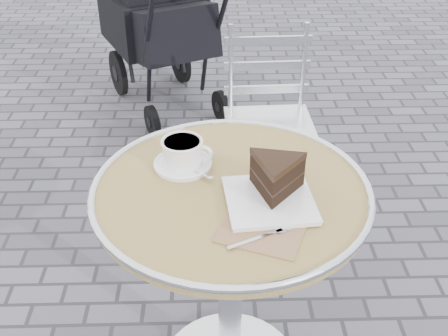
{
  "coord_description": "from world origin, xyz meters",
  "views": [
    {
      "loc": [
        -0.05,
        -1.16,
        1.56
      ],
      "look_at": [
        -0.02,
        0.02,
        0.78
      ],
      "focal_mm": 45.0,
      "sensor_mm": 36.0,
      "label": 1
    }
  ],
  "objects_px": {
    "cappuccino_set": "(183,155)",
    "cake_plate_set": "(274,181)",
    "baby_stroller": "(160,29)",
    "bistro_chair": "(268,100)",
    "cafe_table": "(231,238)"
  },
  "relations": [
    {
      "from": "cappuccino_set",
      "to": "bistro_chair",
      "type": "distance_m",
      "value": 0.95
    },
    {
      "from": "cappuccino_set",
      "to": "cake_plate_set",
      "type": "height_order",
      "value": "cake_plate_set"
    },
    {
      "from": "cake_plate_set",
      "to": "bistro_chair",
      "type": "distance_m",
      "value": 1.05
    },
    {
      "from": "cappuccino_set",
      "to": "bistro_chair",
      "type": "height_order",
      "value": "cappuccino_set"
    },
    {
      "from": "cappuccino_set",
      "to": "cake_plate_set",
      "type": "distance_m",
      "value": 0.27
    },
    {
      "from": "cappuccino_set",
      "to": "baby_stroller",
      "type": "distance_m",
      "value": 1.88
    },
    {
      "from": "cake_plate_set",
      "to": "cafe_table",
      "type": "bearing_deg",
      "value": 150.69
    },
    {
      "from": "baby_stroller",
      "to": "bistro_chair",
      "type": "bearing_deg",
      "value": -87.04
    },
    {
      "from": "bistro_chair",
      "to": "baby_stroller",
      "type": "bearing_deg",
      "value": 115.6
    },
    {
      "from": "cake_plate_set",
      "to": "bistro_chair",
      "type": "relative_size",
      "value": 0.42
    },
    {
      "from": "cafe_table",
      "to": "cappuccino_set",
      "type": "bearing_deg",
      "value": 139.36
    },
    {
      "from": "cafe_table",
      "to": "bistro_chair",
      "type": "distance_m",
      "value": 0.98
    },
    {
      "from": "cappuccino_set",
      "to": "baby_stroller",
      "type": "bearing_deg",
      "value": 107.13
    },
    {
      "from": "cafe_table",
      "to": "bistro_chair",
      "type": "xyz_separation_m",
      "value": [
        0.19,
        0.96,
        -0.07
      ]
    },
    {
      "from": "cafe_table",
      "to": "baby_stroller",
      "type": "height_order",
      "value": "baby_stroller"
    }
  ]
}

